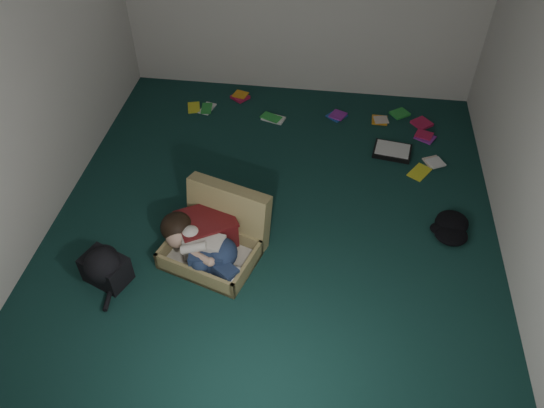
# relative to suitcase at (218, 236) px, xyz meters

# --- Properties ---
(floor) EXTENTS (4.50, 4.50, 0.00)m
(floor) POSITION_rel_suitcase_xyz_m (0.43, 0.41, -0.16)
(floor) COLOR #123531
(floor) RESTS_ON ground
(wall_front) EXTENTS (4.50, 0.00, 4.50)m
(wall_front) POSITION_rel_suitcase_xyz_m (0.43, -1.84, 1.14)
(wall_front) COLOR silver
(wall_front) RESTS_ON ground
(wall_left) EXTENTS (0.00, 4.50, 4.50)m
(wall_left) POSITION_rel_suitcase_xyz_m (-1.57, 0.41, 1.14)
(wall_left) COLOR silver
(wall_left) RESTS_ON ground
(suitcase) EXTENTS (0.93, 0.92, 0.55)m
(suitcase) POSITION_rel_suitcase_xyz_m (0.00, 0.00, 0.00)
(suitcase) COLOR #998954
(suitcase) RESTS_ON floor
(person) EXTENTS (0.75, 0.56, 0.34)m
(person) POSITION_rel_suitcase_xyz_m (-0.11, -0.16, 0.04)
(person) COLOR silver
(person) RESTS_ON suitcase
(maroon_bin) EXTENTS (0.59, 0.56, 0.32)m
(maroon_bin) POSITION_rel_suitcase_xyz_m (-0.10, 0.05, -0.00)
(maroon_bin) COLOR #5B1215
(maroon_bin) RESTS_ON floor
(backpack) EXTENTS (0.55, 0.50, 0.27)m
(backpack) POSITION_rel_suitcase_xyz_m (-0.83, -0.44, -0.03)
(backpack) COLOR black
(backpack) RESTS_ON floor
(clothing_pile) EXTENTS (0.53, 0.49, 0.14)m
(clothing_pile) POSITION_rel_suitcase_xyz_m (1.98, 0.45, -0.10)
(clothing_pile) COLOR black
(clothing_pile) RESTS_ON floor
(paper_tray) EXTENTS (0.42, 0.34, 0.05)m
(paper_tray) POSITION_rel_suitcase_xyz_m (1.53, 1.55, -0.14)
(paper_tray) COLOR black
(paper_tray) RESTS_ON floor
(book_scatter) EXTENTS (2.87, 1.33, 0.02)m
(book_scatter) POSITION_rel_suitcase_xyz_m (0.92, 1.98, -0.15)
(book_scatter) COLOR yellow
(book_scatter) RESTS_ON floor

